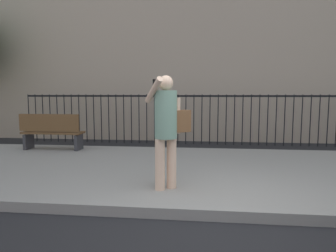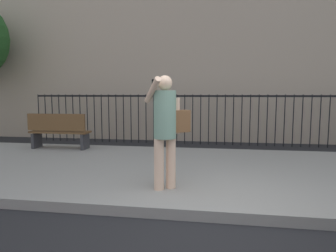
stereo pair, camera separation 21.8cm
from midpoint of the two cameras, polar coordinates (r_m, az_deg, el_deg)
name	(u,v)px [view 1 (the left image)]	position (r m, az deg, el deg)	size (l,w,h in m)	color
ground_plane	(211,222)	(3.99, 6.62, -17.73)	(60.00, 60.00, 0.00)	black
sidewalk	(208,172)	(6.05, 6.57, -8.64)	(28.00, 4.40, 0.15)	gray
iron_fence	(206,113)	(9.57, 6.60, 2.54)	(12.03, 0.04, 1.60)	black
pedestrian_on_phone	(167,124)	(4.54, -1.52, 0.44)	(0.72, 0.63, 1.74)	beige
street_bench	(52,131)	(8.42, -22.05, -0.89)	(1.60, 0.45, 0.95)	brown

